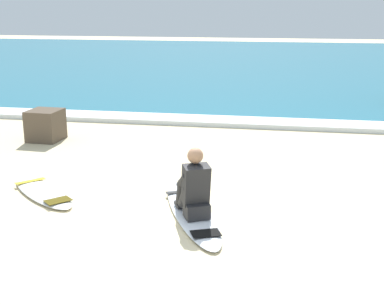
% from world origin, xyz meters
% --- Properties ---
extents(ground_plane, '(80.00, 80.00, 0.00)m').
position_xyz_m(ground_plane, '(0.00, 0.00, 0.00)').
color(ground_plane, beige).
extents(sea, '(80.00, 28.00, 0.10)m').
position_xyz_m(sea, '(0.00, 20.03, 0.05)').
color(sea, teal).
rests_on(sea, ground).
extents(breaking_foam, '(80.00, 0.90, 0.11)m').
position_xyz_m(breaking_foam, '(0.00, 6.33, 0.06)').
color(breaking_foam, white).
rests_on(breaking_foam, ground).
extents(surfboard_main, '(1.47, 2.58, 0.08)m').
position_xyz_m(surfboard_main, '(0.43, 0.48, 0.04)').
color(surfboard_main, silver).
rests_on(surfboard_main, ground).
extents(surfer_seated, '(0.61, 0.77, 0.95)m').
position_xyz_m(surfer_seated, '(0.50, 0.30, 0.44)').
color(surfer_seated, '#232326').
rests_on(surfer_seated, surfboard_main).
extents(surfboard_spare_near, '(1.70, 1.62, 0.08)m').
position_xyz_m(surfboard_spare_near, '(-1.98, 0.86, 0.04)').
color(surfboard_spare_near, white).
rests_on(surfboard_spare_near, ground).
extents(shoreline_rock, '(0.69, 0.72, 0.66)m').
position_xyz_m(shoreline_rock, '(-3.40, 4.02, 0.33)').
color(shoreline_rock, brown).
rests_on(shoreline_rock, ground).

